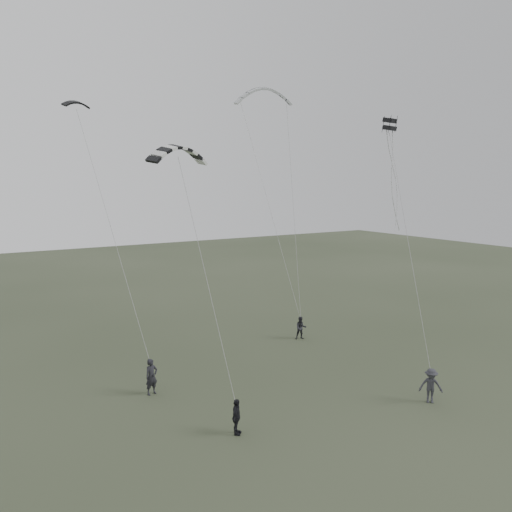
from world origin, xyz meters
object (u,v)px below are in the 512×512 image
flyer_right (301,328)px  flyer_center (236,417)px  flyer_far (431,386)px  kite_pale_large (264,89)px  kite_box (390,124)px  kite_dark_small (76,102)px  kite_striped (178,147)px  flyer_left (152,377)px

flyer_right → flyer_center: 14.48m
flyer_far → kite_pale_large: size_ratio=0.40×
flyer_center → kite_box: bearing=-32.3°
flyer_center → kite_dark_small: 20.07m
kite_dark_small → kite_striped: 8.82m
flyer_far → flyer_right: bearing=128.4°
flyer_far → kite_box: bearing=108.6°
flyer_center → flyer_far: flyer_far is taller
flyer_center → kite_striped: kite_striped is taller
flyer_left → kite_dark_small: 16.42m
kite_dark_small → kite_striped: bearing=-82.1°
flyer_left → kite_box: kite_box is taller
flyer_center → kite_striped: 13.16m
flyer_center → kite_box: 19.08m
flyer_right → kite_box: (1.82, -6.12, 13.87)m
kite_pale_large → kite_box: 12.27m
kite_striped → kite_dark_small: bearing=97.3°
flyer_far → flyer_center: bearing=-151.5°
flyer_left → kite_pale_large: (12.80, 8.98, 17.40)m
flyer_right → kite_striped: 17.14m
kite_striped → flyer_far: bearing=-49.5°
flyer_right → kite_striped: kite_striped is taller
flyer_left → kite_striped: 12.12m
flyer_center → kite_striped: size_ratio=0.51×
kite_box → kite_striped: bearing=161.0°
flyer_center → kite_box: size_ratio=2.34×
flyer_far → kite_striped: bearing=-173.6°
flyer_right → kite_striped: size_ratio=0.51×
flyer_left → flyer_right: (12.54, 3.49, -0.15)m
flyer_right → kite_pale_large: 18.39m
kite_pale_large → kite_striped: bearing=-115.8°
kite_dark_small → kite_pale_large: (14.52, 2.33, 2.49)m
flyer_far → kite_pale_large: (0.96, 17.51, 17.47)m
flyer_right → kite_pale_large: (0.27, 5.49, 17.55)m
flyer_center → kite_pale_large: bearing=5.8°
kite_striped → kite_box: (13.01, -1.53, 1.72)m
kite_pale_large → kite_striped: size_ratio=1.38×
flyer_left → flyer_far: bearing=-48.4°
flyer_left → flyer_right: size_ratio=1.18×
flyer_right → kite_striped: (-11.19, -4.59, 12.15)m
flyer_right → kite_dark_small: size_ratio=1.06×
flyer_center → kite_striped: bearing=46.4°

